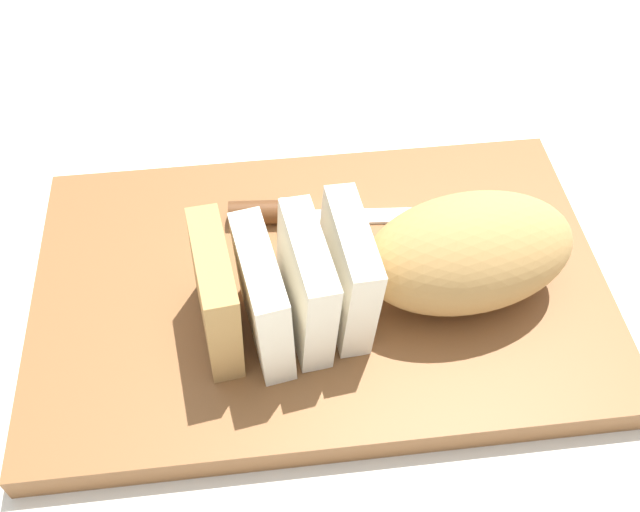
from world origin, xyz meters
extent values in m
plane|color=silver|center=(0.00, 0.00, 0.00)|extent=(3.00, 3.00, 0.00)
cube|color=brown|center=(0.00, 0.00, 0.01)|extent=(0.47, 0.30, 0.03)
ellipsoid|color=tan|center=(-0.11, 0.02, 0.07)|extent=(0.18, 0.11, 0.09)
cube|color=#F2E8CC|center=(-0.02, 0.03, 0.07)|extent=(0.04, 0.10, 0.09)
cube|color=#F2E8CC|center=(0.01, 0.04, 0.07)|extent=(0.04, 0.10, 0.09)
cube|color=#F2E8CC|center=(0.05, 0.05, 0.07)|extent=(0.04, 0.10, 0.09)
cube|color=tan|center=(0.08, 0.04, 0.07)|extent=(0.04, 0.10, 0.09)
cube|color=silver|center=(-0.08, -0.06, 0.03)|extent=(0.19, 0.03, 0.00)
cylinder|color=#593319|center=(0.05, -0.07, 0.04)|extent=(0.06, 0.02, 0.02)
cube|color=silver|center=(0.02, -0.07, 0.03)|extent=(0.02, 0.02, 0.02)
sphere|color=tan|center=(0.02, 0.00, 0.03)|extent=(0.00, 0.00, 0.00)
sphere|color=tan|center=(0.01, -0.02, 0.03)|extent=(0.01, 0.01, 0.01)
camera|label=1|loc=(0.04, 0.36, 0.49)|focal=39.98mm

